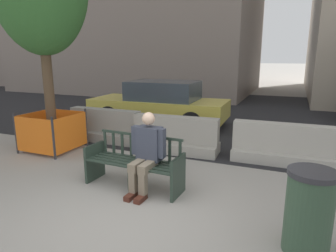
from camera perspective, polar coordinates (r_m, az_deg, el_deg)
name	(u,v)px	position (r m, az deg, el deg)	size (l,w,h in m)	color
ground_plane	(126,221)	(4.31, -8.03, -17.47)	(200.00, 200.00, 0.00)	gray
street_asphalt	(239,113)	(12.21, 13.29, 2.50)	(120.00, 12.00, 0.01)	black
street_bench	(134,164)	(5.14, -6.43, -7.30)	(1.71, 0.60, 0.88)	#28382D
seated_person	(147,151)	(4.87, -4.11, -4.78)	(0.58, 0.73, 1.31)	#383D4C
jersey_barrier_centre	(176,137)	(6.98, 1.45, -2.18)	(2.03, 0.78, 0.84)	#9E998E
jersey_barrier_left	(105,128)	(8.09, -11.86, -0.33)	(2.00, 0.69, 0.84)	gray
jersey_barrier_right	(282,147)	(6.69, 20.81, -3.75)	(2.01, 0.73, 0.84)	#ADA89E
construction_fence	(53,130)	(7.60, -21.14, -0.77)	(1.16, 1.16, 0.95)	#2D2D33
car_taxi_near	(160,103)	(9.79, -1.54, 4.40)	(4.48, 1.95, 1.41)	#DBC64C
trash_bin	(309,212)	(3.81, 25.24, -14.54)	(0.54, 0.54, 0.98)	#334C38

